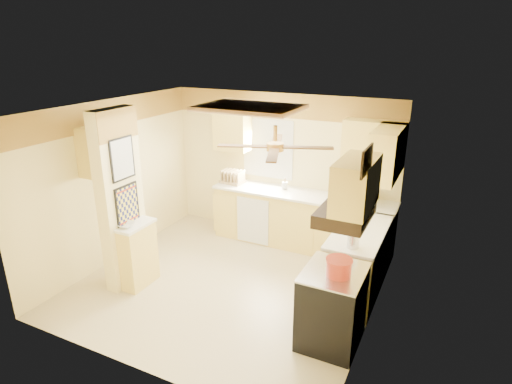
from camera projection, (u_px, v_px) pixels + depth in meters
The scene contains 34 objects.
floor at pixel (229, 284), 6.16m from camera, with size 4.00×4.00×0.00m, color tan.
ceiling at pixel (224, 109), 5.32m from camera, with size 4.00×4.00×0.00m, color white.
wall_back at pixel (281, 167), 7.35m from camera, with size 4.00×4.00×0.00m, color #FFEA9B.
wall_front at pixel (129, 266), 4.13m from camera, with size 4.00×4.00×0.00m, color #FFEA9B.
wall_left at pixel (113, 182), 6.56m from camera, with size 3.80×3.80×0.00m, color #FFEA9B.
wall_right at pixel (378, 230), 4.91m from camera, with size 3.80×3.80×0.00m, color #FFEA9B.
wallpaper_border at pixel (282, 106), 6.98m from camera, with size 4.00×0.02×0.40m, color #EDB545.
partition_column at pixel (121, 200), 5.83m from camera, with size 0.20×0.70×2.50m, color #FFEA9B.
partition_ledge at pixel (139, 256), 6.01m from camera, with size 0.25×0.55×0.90m, color #F8E06A.
ledge_top at pixel (136, 225), 5.85m from camera, with size 0.28×0.58×0.04m, color white.
lower_cabinets_back at pixel (301, 221), 7.16m from camera, with size 3.00×0.60×0.90m, color #F8E06A.
lower_cabinets_right at pixel (358, 263), 5.82m from camera, with size 0.60×1.40×0.90m, color #F8E06A.
countertop_back at pixel (302, 195), 6.99m from camera, with size 3.04×0.64×0.04m, color white.
countertop_right at pixel (360, 231), 5.66m from camera, with size 0.64×1.44×0.04m, color white.
dishwasher_panel at pixel (253, 221), 7.21m from camera, with size 0.58×0.02×0.80m, color white.
window at pixel (268, 149), 7.34m from camera, with size 0.92×0.02×1.02m.
upper_cab_back_left at pixel (233, 130), 7.35m from camera, with size 0.60×0.35×0.70m, color #F8E06A.
upper_cab_back_right at pixel (374, 144), 6.36m from camera, with size 0.90×0.35×0.70m, color #F8E06A.
upper_cab_right at pixel (387, 153), 5.84m from camera, with size 0.35×1.00×0.70m, color #F8E06A.
upper_cab_left_wall at pixel (105, 149), 6.08m from camera, with size 0.35×0.75×0.70m, color #F8E06A.
upper_cab_over_stove at pixel (356, 184), 4.29m from camera, with size 0.35×0.76×0.52m, color #F8E06A.
stove at pixel (332, 306), 4.85m from camera, with size 0.68×0.77×0.92m.
range_hood at pixel (345, 213), 4.43m from camera, with size 0.50×0.76×0.14m, color black.
poster_menu at pixel (122, 159), 5.58m from camera, with size 0.02×0.42×0.57m.
poster_nashville at pixel (127, 205), 5.80m from camera, with size 0.02×0.42×0.57m.
ceiling_light_panel at pixel (250, 108), 5.71m from camera, with size 1.35×0.95×0.06m.
ceiling_fan at pixel (275, 146), 4.39m from camera, with size 1.15×1.15×0.26m.
vent_grate at pixel (367, 161), 3.81m from camera, with size 0.02×0.40×0.25m, color black.
microwave at pixel (354, 193), 6.57m from camera, with size 0.53×0.36×0.29m, color white.
bowl at pixel (126, 225), 5.74m from camera, with size 0.23×0.23×0.06m, color white.
dutch_oven at pixel (339, 267), 4.59m from camera, with size 0.29×0.29×0.19m.
kettle at pixel (353, 240), 5.15m from camera, with size 0.15×0.15×0.22m.
dish_rack at pixel (232, 178), 7.50m from camera, with size 0.41×0.32×0.23m.
utensil_crock at pixel (285, 185), 7.19m from camera, with size 0.09×0.09×0.19m.
Camera 1 is at (2.70, -4.64, 3.32)m, focal length 30.00 mm.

